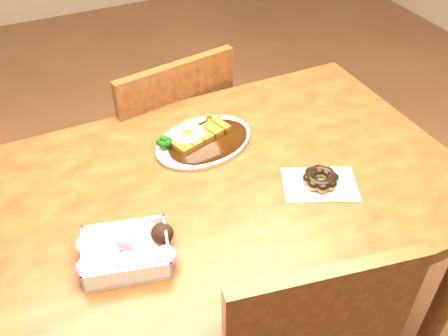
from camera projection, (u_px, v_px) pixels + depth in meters
name	position (u px, v px, depth m)	size (l,w,h in m)	color
table	(227.00, 210.00, 1.31)	(1.20, 0.80, 0.75)	#512310
chair_far	(164.00, 147.00, 1.80)	(0.48, 0.48, 0.87)	#512310
katsu_curry_plate	(202.00, 140.00, 1.36)	(0.32, 0.26, 0.06)	white
donut_box	(126.00, 251.00, 1.05)	(0.22, 0.18, 0.05)	white
pon_de_ring	(321.00, 179.00, 1.23)	(0.22, 0.19, 0.03)	silver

